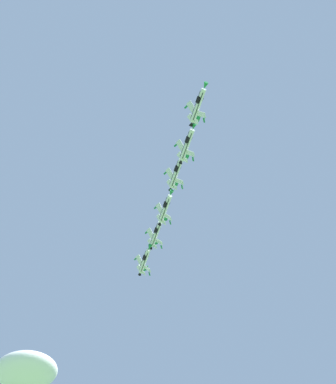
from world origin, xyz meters
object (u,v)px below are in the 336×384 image
at_px(fighter_jet_left_wing, 187,144).
at_px(fighter_jet_left_outer, 165,208).
at_px(fighter_jet_lead, 198,105).
at_px(fighter_jet_right_wing, 176,173).
at_px(fighter_jet_right_outer, 156,233).
at_px(fighter_jet_trail_slot, 145,260).

relative_size(fighter_jet_left_wing, fighter_jet_left_outer, 1.00).
distance_m(fighter_jet_lead, fighter_jet_left_outer, 41.33).
relative_size(fighter_jet_right_wing, fighter_jet_right_outer, 1.00).
height_order(fighter_jet_lead, fighter_jet_trail_slot, fighter_jet_lead).
bearing_deg(fighter_jet_right_outer, fighter_jet_trail_slot, -84.43).
relative_size(fighter_jet_left_wing, fighter_jet_trail_slot, 1.00).
bearing_deg(fighter_jet_lead, fighter_jet_left_wing, -94.04).
bearing_deg(fighter_jet_trail_slot, fighter_jet_right_wing, 90.53).
bearing_deg(fighter_jet_right_wing, fighter_jet_trail_slot, -89.47).
bearing_deg(fighter_jet_right_wing, fighter_jet_lead, 87.73).
bearing_deg(fighter_jet_left_wing, fighter_jet_trail_slot, -89.64).
xyz_separation_m(fighter_jet_left_wing, fighter_jet_right_wing, (-6.37, 10.82, 1.29)).
xyz_separation_m(fighter_jet_left_wing, fighter_jet_right_outer, (-20.37, 36.01, 2.08)).
bearing_deg(fighter_jet_left_outer, fighter_jet_trail_slot, -89.01).
bearing_deg(fighter_jet_right_wing, fighter_jet_left_wing, 89.83).
relative_size(fighter_jet_lead, fighter_jet_trail_slot, 1.00).
relative_size(fighter_jet_lead, fighter_jet_left_wing, 1.00).
xyz_separation_m(fighter_jet_lead, fighter_jet_right_wing, (-13.03, 24.10, 1.38)).
height_order(fighter_jet_left_outer, fighter_jet_trail_slot, fighter_jet_trail_slot).
distance_m(fighter_jet_left_outer, fighter_jet_trail_slot, 27.04).
relative_size(fighter_jet_lead, fighter_jet_right_outer, 1.00).
height_order(fighter_jet_lead, fighter_jet_left_outer, fighter_jet_lead).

